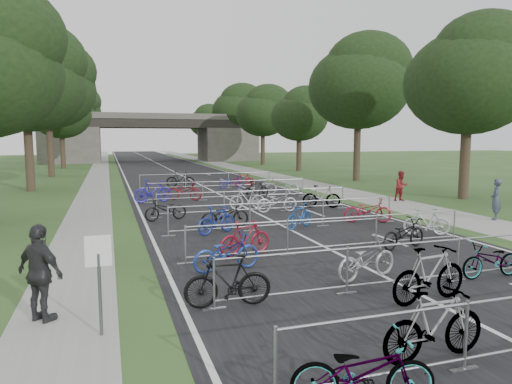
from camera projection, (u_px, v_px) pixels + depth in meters
road at (166, 167)px, 54.63m from camera, size 11.00×140.00×0.01m
sidewalk_right at (230, 166)px, 57.09m from camera, size 3.00×140.00×0.01m
sidewalk_left at (100, 169)px, 52.32m from camera, size 2.00×140.00×0.01m
lane_markings at (166, 167)px, 54.63m from camera, size 0.12×140.00×0.00m
overpass_bridge at (153, 138)px, 68.38m from camera, size 31.00×8.00×7.05m
park_sign at (99, 267)px, 8.01m from camera, size 0.45×0.06×1.83m
tree_right_0 at (472, 77)px, 25.66m from camera, size 7.17×7.17×10.93m
tree_left_1 at (26, 79)px, 29.42m from camera, size 7.56×7.56×11.53m
tree_right_1 at (360, 84)px, 36.88m from camera, size 8.18×8.18×12.47m
tree_left_2 at (48, 86)px, 40.66m from camera, size 8.40×8.40×12.81m
tree_right_2 at (301, 115)px, 48.44m from camera, size 6.16×6.16×9.39m
tree_left_3 at (62, 112)px, 52.18m from camera, size 6.72×6.72×10.25m
tree_right_3 at (264, 112)px, 59.66m from camera, size 7.17×7.17×10.93m
tree_left_4 at (70, 111)px, 63.42m from camera, size 7.56×7.56×11.53m
tree_right_4 at (239, 110)px, 70.88m from camera, size 8.18×8.18×12.47m
tree_left_5 at (75, 110)px, 74.66m from camera, size 8.40×8.40×12.81m
tree_right_5 at (221, 124)px, 82.44m from camera, size 6.16×6.16×9.39m
tree_left_6 at (80, 122)px, 86.18m from camera, size 6.72×6.72×10.25m
tree_right_6 at (207, 121)px, 93.65m from camera, size 7.17×7.17×10.93m
barrier_row_1 at (405, 265)px, 10.75m from camera, size 9.70×0.08×1.10m
barrier_row_2 at (333, 234)px, 14.15m from camera, size 9.70×0.08×1.10m
barrier_row_3 at (287, 215)px, 17.74m from camera, size 9.70×0.08×1.10m
barrier_row_4 at (256, 201)px, 21.51m from camera, size 9.70×0.08×1.10m
barrier_row_5 at (229, 190)px, 26.24m from camera, size 9.70×0.08×1.10m
barrier_row_6 at (207, 181)px, 31.90m from camera, size 9.70×0.08×1.10m
bike_0 at (363, 372)px, 5.91m from camera, size 2.01×1.14×1.00m
bike_1 at (434, 326)px, 7.18m from camera, size 1.93×0.59×1.15m
bike_4 at (228, 282)px, 9.46m from camera, size 1.88×0.70×1.10m
bike_5 at (367, 260)px, 11.36m from camera, size 2.02×1.14×1.01m
bike_6 at (429, 275)px, 9.71m from camera, size 2.09×0.84×1.22m
bike_7 at (492, 261)px, 11.44m from camera, size 1.74×0.63×0.91m
bike_8 at (226, 253)px, 12.07m from camera, size 1.97×0.98×0.99m
bike_9 at (245, 238)px, 13.65m from camera, size 1.83×0.96×1.06m
bike_10 at (404, 234)px, 14.49m from camera, size 1.93×1.06×0.96m
bike_11 at (427, 222)px, 16.45m from camera, size 1.72×1.07×1.00m
bike_12 at (217, 220)px, 16.72m from camera, size 1.75×1.18×1.03m
bike_13 at (225, 215)px, 17.83m from camera, size 2.01×0.87×1.03m
bike_14 at (300, 216)px, 17.73m from camera, size 1.62×1.22×0.97m
bike_15 at (368, 211)px, 18.97m from camera, size 2.07×1.31×1.03m
bike_16 at (166, 210)px, 19.44m from camera, size 1.92×1.00×0.96m
bike_17 at (247, 199)px, 22.43m from camera, size 1.83×0.56×1.09m
bike_18 at (277, 201)px, 21.62m from camera, size 2.04×0.77×1.06m
bike_19 at (321, 197)px, 22.95m from camera, size 1.95×1.25×1.14m
bike_20 at (153, 191)px, 24.91m from camera, size 2.16×0.98×1.26m
bike_21 at (185, 191)px, 25.81m from camera, size 2.09×1.70×1.07m
bike_22 at (255, 190)px, 26.46m from camera, size 1.81×0.85×1.05m
bike_23 at (282, 186)px, 28.27m from camera, size 2.17×1.66×1.09m
bike_25 at (180, 179)px, 32.27m from camera, size 2.09×1.18×1.21m
bike_26 at (231, 182)px, 31.93m from camera, size 1.78×0.64×0.93m
bike_27 at (243, 180)px, 33.31m from camera, size 1.65×0.59×0.98m
pedestrian_a at (496, 200)px, 19.54m from camera, size 0.76×0.75×1.78m
pedestrian_b at (401, 186)px, 25.46m from camera, size 0.85×0.68×1.68m
pedestrian_c at (40, 274)px, 8.67m from camera, size 1.13×1.09×1.89m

